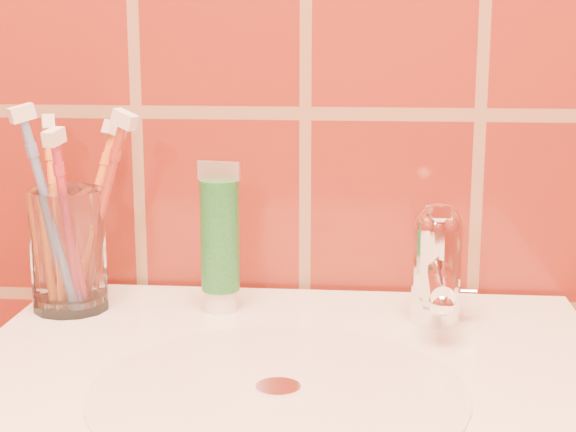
# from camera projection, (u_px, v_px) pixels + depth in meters

# --- Properties ---
(glass_tumbler) EXTENTS (0.08, 0.08, 0.12)m
(glass_tumbler) POSITION_uv_depth(u_px,v_px,m) (69.00, 250.00, 0.89)
(glass_tumbler) COLOR white
(glass_tumbler) RESTS_ON pedestal_sink
(toothpaste_tube) EXTENTS (0.04, 0.04, 0.15)m
(toothpaste_tube) POSITION_uv_depth(u_px,v_px,m) (220.00, 242.00, 0.88)
(toothpaste_tube) COLOR white
(toothpaste_tube) RESTS_ON pedestal_sink
(faucet) EXTENTS (0.05, 0.11, 0.12)m
(faucet) POSITION_uv_depth(u_px,v_px,m) (437.00, 260.00, 0.84)
(faucet) COLOR white
(faucet) RESTS_ON pedestal_sink
(toothbrush_0) EXTENTS (0.11, 0.11, 0.22)m
(toothbrush_0) POSITION_uv_depth(u_px,v_px,m) (50.00, 213.00, 0.86)
(toothbrush_0) COLOR #6C87C1
(toothbrush_0) RESTS_ON glass_tumbler
(toothbrush_1) EXTENTS (0.05, 0.09, 0.20)m
(toothbrush_1) POSITION_uv_depth(u_px,v_px,m) (68.00, 224.00, 0.86)
(toothbrush_1) COLOR #C22942
(toothbrush_1) RESTS_ON glass_tumbler
(toothbrush_2) EXTENTS (0.14, 0.16, 0.21)m
(toothbrush_2) POSITION_uv_depth(u_px,v_px,m) (90.00, 214.00, 0.91)
(toothbrush_2) COLOR orange
(toothbrush_2) RESTS_ON glass_tumbler
(toothbrush_3) EXTENTS (0.10, 0.15, 0.21)m
(toothbrush_3) POSITION_uv_depth(u_px,v_px,m) (55.00, 213.00, 0.91)
(toothbrush_3) COLOR orange
(toothbrush_3) RESTS_ON glass_tumbler
(toothbrush_4) EXTENTS (0.14, 0.12, 0.21)m
(toothbrush_4) POSITION_uv_depth(u_px,v_px,m) (100.00, 213.00, 0.87)
(toothbrush_4) COLOR #A53523
(toothbrush_4) RESTS_ON glass_tumbler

